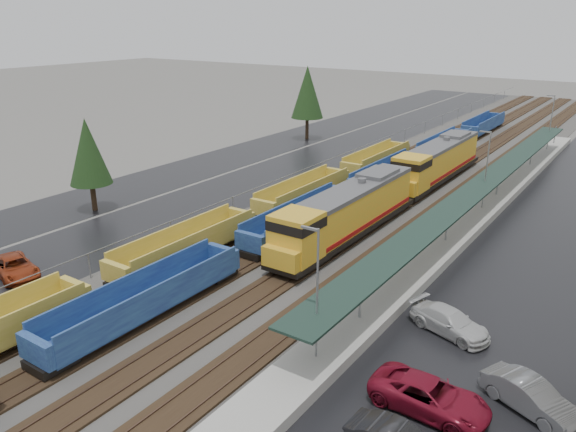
# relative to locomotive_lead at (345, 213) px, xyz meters

# --- Properties ---
(ballast_strip) EXTENTS (20.00, 160.00, 0.08)m
(ballast_strip) POSITION_rel_locomotive_lead_xyz_m (-2.00, 23.30, -2.45)
(ballast_strip) COLOR #302D2B
(ballast_strip) RESTS_ON ground
(trackbed) EXTENTS (14.60, 160.00, 0.22)m
(trackbed) POSITION_rel_locomotive_lead_xyz_m (-2.00, 23.30, -2.33)
(trackbed) COLOR black
(trackbed) RESTS_ON ground
(west_parking_lot) EXTENTS (10.00, 160.00, 0.02)m
(west_parking_lot) POSITION_rel_locomotive_lead_xyz_m (-17.00, 23.30, -2.48)
(west_parking_lot) COLOR black
(west_parking_lot) RESTS_ON ground
(west_road) EXTENTS (9.00, 160.00, 0.02)m
(west_road) POSITION_rel_locomotive_lead_xyz_m (-27.00, 23.30, -2.48)
(west_road) COLOR black
(west_road) RESTS_ON ground
(station_platform) EXTENTS (3.00, 80.00, 8.00)m
(station_platform) POSITION_rel_locomotive_lead_xyz_m (7.50, 13.31, -1.75)
(station_platform) COLOR #9E9B93
(station_platform) RESTS_ON ground
(chainlink_fence) EXTENTS (0.08, 160.04, 2.02)m
(chainlink_fence) POSITION_rel_locomotive_lead_xyz_m (-11.50, 21.74, -0.88)
(chainlink_fence) COLOR gray
(chainlink_fence) RESTS_ON ground
(tree_west_near) EXTENTS (3.96, 3.96, 9.00)m
(tree_west_near) POSITION_rel_locomotive_lead_xyz_m (-24.00, -6.70, 3.33)
(tree_west_near) COLOR #332316
(tree_west_near) RESTS_ON ground
(tree_west_far) EXTENTS (4.84, 4.84, 11.00)m
(tree_west_far) POSITION_rel_locomotive_lead_xyz_m (-25.00, 33.30, 4.64)
(tree_west_far) COLOR #332316
(tree_west_far) RESTS_ON ground
(locomotive_lead) EXTENTS (3.14, 20.70, 4.69)m
(locomotive_lead) POSITION_rel_locomotive_lead_xyz_m (0.00, 0.00, 0.00)
(locomotive_lead) COLOR black
(locomotive_lead) RESTS_ON ground
(locomotive_trail) EXTENTS (3.14, 20.70, 4.69)m
(locomotive_trail) POSITION_rel_locomotive_lead_xyz_m (0.00, 21.00, 0.00)
(locomotive_trail) COLOR black
(locomotive_trail) RESTS_ON ground
(well_string_yellow) EXTENTS (2.69, 80.22, 2.38)m
(well_string_yellow) POSITION_rel_locomotive_lead_xyz_m (-8.00, -10.47, -1.30)
(well_string_yellow) COLOR #AF9B30
(well_string_yellow) RESTS_ON ground
(well_string_blue) EXTENTS (2.69, 122.81, 2.38)m
(well_string_blue) POSITION_rel_locomotive_lead_xyz_m (-4.00, -0.33, -1.30)
(well_string_blue) COLOR navy
(well_string_blue) RESTS_ON ground
(parked_car_west_c) EXTENTS (3.63, 5.65, 1.45)m
(parked_car_west_c) POSITION_rel_locomotive_lead_xyz_m (-16.38, -19.47, -1.76)
(parked_car_west_c) COLOR maroon
(parked_car_west_c) RESTS_ON ground
(parked_car_east_b) EXTENTS (2.85, 5.83, 1.59)m
(parked_car_east_b) POSITION_rel_locomotive_lead_xyz_m (13.81, -16.64, -1.69)
(parked_car_east_b) COLOR maroon
(parked_car_east_b) RESTS_ON ground
(parked_car_east_c) EXTENTS (3.41, 5.39, 1.46)m
(parked_car_east_c) POSITION_rel_locomotive_lead_xyz_m (12.22, -9.22, -1.76)
(parked_car_east_c) COLOR beige
(parked_car_east_c) RESTS_ON ground
(parked_car_east_e) EXTENTS (3.42, 5.06, 1.58)m
(parked_car_east_e) POSITION_rel_locomotive_lead_xyz_m (17.75, -13.92, -1.70)
(parked_car_east_e) COLOR slate
(parked_car_east_e) RESTS_ON ground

